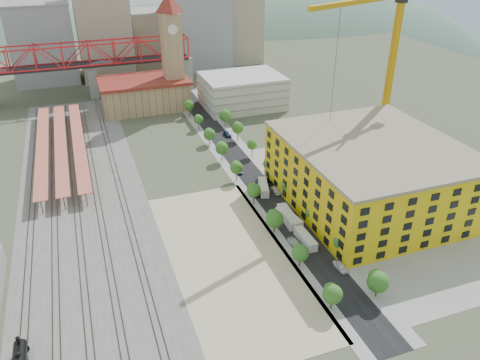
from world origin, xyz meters
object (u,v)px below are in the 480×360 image
object	(u,v)px
site_trailer_a	(306,239)
site_trailer_c	(288,217)
clock_tower	(171,41)
construction_building	(371,173)
car_0	(295,243)
tower_crane	(388,45)
site_trailer_d	(263,187)
site_trailer_b	(289,218)

from	to	relation	value
site_trailer_a	site_trailer_c	xyz separation A→B (m)	(0.00, 10.67, 0.18)
clock_tower	construction_building	size ratio (longest dim) A/B	1.03
construction_building	car_0	distance (m)	32.62
site_trailer_a	car_0	bearing A→B (deg)	-179.74
tower_crane	site_trailer_d	distance (m)	60.12
construction_building	tower_crane	xyz separation A→B (m)	(20.26, 27.62, 28.47)
tower_crane	site_trailer_c	size ratio (longest dim) A/B	6.04
site_trailer_c	site_trailer_d	bearing A→B (deg)	93.25
car_0	site_trailer_a	bearing A→B (deg)	-8.01
site_trailer_a	site_trailer_c	bearing A→B (deg)	89.51
construction_building	site_trailer_a	xyz separation A→B (m)	(-26.00, -12.18, -8.20)
site_trailer_c	clock_tower	bearing A→B (deg)	97.75
clock_tower	car_0	world-z (taller)	clock_tower
tower_crane	construction_building	bearing A→B (deg)	-126.26
site_trailer_b	car_0	world-z (taller)	site_trailer_b
site_trailer_c	site_trailer_a	bearing A→B (deg)	-86.75
construction_building	site_trailer_c	xyz separation A→B (m)	(-26.00, -1.51, -8.02)
clock_tower	tower_crane	world-z (taller)	tower_crane
site_trailer_a	clock_tower	bearing A→B (deg)	93.59
clock_tower	car_0	distance (m)	115.73
site_trailer_d	car_0	xyz separation A→B (m)	(-3.00, -28.21, -0.47)
clock_tower	construction_building	bearing A→B (deg)	-71.22
car_0	site_trailer_d	bearing A→B (deg)	75.17
site_trailer_b	site_trailer_c	world-z (taller)	site_trailer_c
site_trailer_d	construction_building	bearing A→B (deg)	-15.60
site_trailer_a	site_trailer_b	size ratio (longest dim) A/B	0.92
site_trailer_d	clock_tower	bearing A→B (deg)	111.43
site_trailer_b	site_trailer_c	xyz separation A→B (m)	(0.00, 0.76, 0.07)
site_trailer_b	site_trailer_d	world-z (taller)	site_trailer_b
site_trailer_c	car_0	bearing A→B (deg)	-102.40
tower_crane	car_0	size ratio (longest dim) A/B	12.99
tower_crane	site_trailer_c	world-z (taller)	tower_crane
site_trailer_b	car_0	bearing A→B (deg)	-116.76
car_0	site_trailer_b	bearing A→B (deg)	64.47
clock_tower	car_0	size ratio (longest dim) A/B	11.01
site_trailer_b	site_trailer_d	bearing A→B (deg)	80.01
tower_crane	site_trailer_d	bearing A→B (deg)	-165.89
construction_building	car_0	xyz separation A→B (m)	(-29.00, -12.22, -8.61)
site_trailer_d	car_0	size ratio (longest dim) A/B	1.97
construction_building	site_trailer_c	bearing A→B (deg)	-176.68
clock_tower	tower_crane	xyz separation A→B (m)	(54.26, -72.38, 9.18)
tower_crane	site_trailer_b	world-z (taller)	tower_crane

